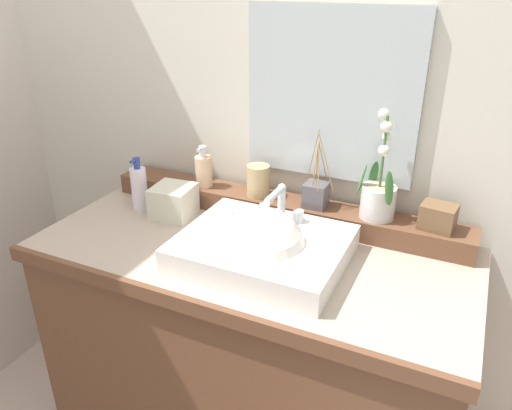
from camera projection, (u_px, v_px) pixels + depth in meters
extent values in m
cube|color=beige|center=(304.00, 77.00, 1.63)|extent=(3.12, 0.20, 2.55)
cube|color=brown|center=(251.00, 360.00, 1.66)|extent=(1.28, 0.58, 0.81)
cube|color=#AF9D8C|center=(251.00, 253.00, 1.49)|extent=(1.31, 0.60, 0.04)
cube|color=brown|center=(199.00, 309.00, 1.24)|extent=(1.31, 0.02, 0.04)
cube|color=brown|center=(280.00, 208.00, 1.65)|extent=(1.23, 0.12, 0.07)
cube|color=white|center=(263.00, 249.00, 1.40)|extent=(0.46, 0.38, 0.07)
sphere|color=white|center=(260.00, 253.00, 1.39)|extent=(0.27, 0.27, 0.27)
cylinder|color=silver|center=(282.00, 203.00, 1.47)|extent=(0.02, 0.02, 0.10)
cylinder|color=silver|center=(275.00, 195.00, 1.41)|extent=(0.02, 0.11, 0.02)
sphere|color=silver|center=(282.00, 188.00, 1.45)|extent=(0.03, 0.03, 0.03)
cylinder|color=silver|center=(265.00, 209.00, 1.51)|extent=(0.03, 0.03, 0.04)
cylinder|color=silver|center=(298.00, 216.00, 1.47)|extent=(0.03, 0.03, 0.04)
ellipsoid|color=beige|center=(240.00, 210.00, 1.52)|extent=(0.07, 0.04, 0.02)
cylinder|color=silver|center=(378.00, 202.00, 1.49)|extent=(0.11, 0.11, 0.10)
cylinder|color=tan|center=(379.00, 188.00, 1.47)|extent=(0.09, 0.09, 0.01)
cylinder|color=#476B38|center=(384.00, 152.00, 1.42)|extent=(0.01, 0.01, 0.22)
ellipsoid|color=#387033|center=(362.00, 180.00, 1.48)|extent=(0.03, 0.03, 0.11)
ellipsoid|color=#387033|center=(373.00, 176.00, 1.51)|extent=(0.04, 0.04, 0.10)
ellipsoid|color=#387033|center=(389.00, 188.00, 1.42)|extent=(0.04, 0.04, 0.10)
sphere|color=silver|center=(384.00, 151.00, 1.40)|extent=(0.03, 0.03, 0.03)
sphere|color=silver|center=(387.00, 137.00, 1.41)|extent=(0.03, 0.03, 0.03)
sphere|color=silver|center=(387.00, 127.00, 1.39)|extent=(0.03, 0.03, 0.03)
sphere|color=silver|center=(384.00, 114.00, 1.39)|extent=(0.03, 0.03, 0.03)
cylinder|color=beige|center=(204.00, 172.00, 1.71)|extent=(0.06, 0.06, 0.11)
cylinder|color=silver|center=(203.00, 154.00, 1.68)|extent=(0.02, 0.02, 0.02)
cylinder|color=silver|center=(203.00, 149.00, 1.67)|extent=(0.03, 0.03, 0.02)
cylinder|color=silver|center=(200.00, 149.00, 1.66)|extent=(0.01, 0.03, 0.01)
cylinder|color=tan|center=(258.00, 181.00, 1.64)|extent=(0.08, 0.08, 0.11)
cube|color=#565054|center=(316.00, 195.00, 1.57)|extent=(0.07, 0.07, 0.08)
cylinder|color=#9E7A4C|center=(326.00, 163.00, 1.50)|extent=(0.06, 0.01, 0.17)
cylinder|color=#9E7A4C|center=(323.00, 163.00, 1.53)|extent=(0.03, 0.04, 0.15)
cylinder|color=#9E7A4C|center=(317.00, 164.00, 1.54)|extent=(0.02, 0.04, 0.14)
cylinder|color=#9E7A4C|center=(312.00, 158.00, 1.52)|extent=(0.04, 0.01, 0.19)
cylinder|color=#9E7A4C|center=(315.00, 166.00, 1.52)|extent=(0.01, 0.02, 0.15)
cylinder|color=#9E7A4C|center=(319.00, 167.00, 1.50)|extent=(0.02, 0.04, 0.15)
cube|color=brown|center=(438.00, 217.00, 1.43)|extent=(0.11, 0.09, 0.08)
cylinder|color=white|center=(139.00, 189.00, 1.69)|extent=(0.05, 0.05, 0.15)
cylinder|color=navy|center=(137.00, 166.00, 1.66)|extent=(0.02, 0.02, 0.02)
cylinder|color=navy|center=(136.00, 161.00, 1.65)|extent=(0.02, 0.02, 0.02)
cylinder|color=navy|center=(133.00, 161.00, 1.63)|extent=(0.01, 0.03, 0.01)
cube|color=beige|center=(173.00, 201.00, 1.65)|extent=(0.14, 0.14, 0.11)
cube|color=silver|center=(331.00, 96.00, 1.50)|extent=(0.54, 0.02, 0.52)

